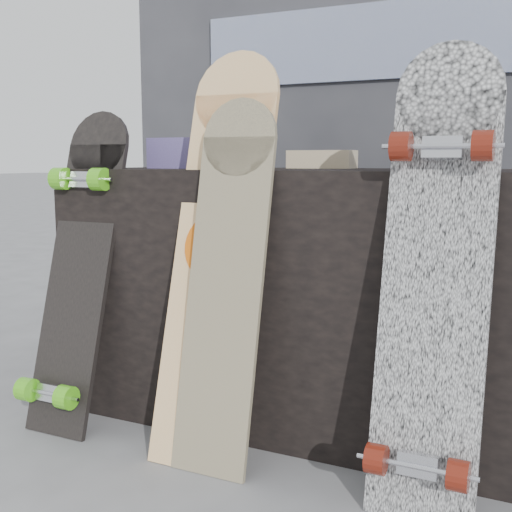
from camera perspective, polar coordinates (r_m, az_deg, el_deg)
The scene contains 10 objects.
ground at distance 1.75m, azimuth -0.46°, elevation -19.79°, with size 60.00×60.00×0.00m, color slate.
vendor_table at distance 2.04m, azimuth 5.71°, elevation -3.60°, with size 1.60×0.60×0.80m, color black.
booth at distance 2.82m, azimuth 11.99°, elevation 13.92°, with size 2.40×0.22×2.20m.
merch_box_purple at distance 2.18m, azimuth -6.84°, elevation 9.05°, with size 0.18×0.12×0.10m, color #4E3E7F.
merch_box_small at distance 1.85m, azimuth 15.64°, elevation 9.21°, with size 0.14×0.14×0.12m, color #4E3E7F.
merch_box_flat at distance 2.19m, azimuth 5.88°, elevation 8.54°, with size 0.22×0.10×0.06m, color #D1B78C.
longboard_geisha at distance 1.80m, azimuth -3.37°, elevation 1.33°, with size 0.26×0.34×1.14m.
longboard_celtic at distance 1.73m, azimuth -2.62°, elevation -1.37°, with size 0.22×0.24×1.00m.
longboard_cascadia at distance 1.55m, azimuth 15.67°, elevation -1.21°, with size 0.25×0.30×1.11m.
skateboard_dark at distance 2.07m, azimuth -15.54°, elevation -0.66°, with size 0.22×0.36×0.99m.
Camera 1 is at (0.68, -1.38, 0.83)m, focal length 45.00 mm.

